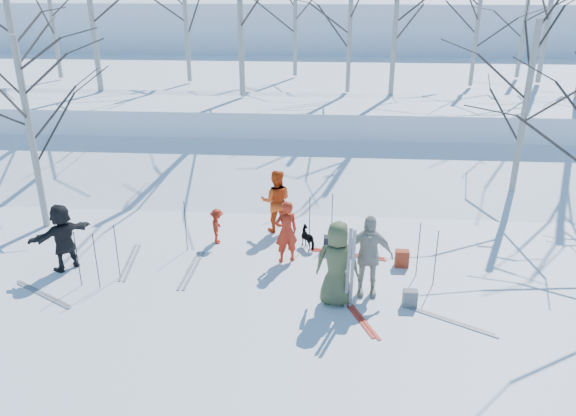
# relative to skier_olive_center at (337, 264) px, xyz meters

# --- Properties ---
(ground) EXTENTS (120.00, 120.00, 0.00)m
(ground) POSITION_rel_skier_olive_center_xyz_m (-1.18, 0.59, -0.94)
(ground) COLOR white
(ground) RESTS_ON ground
(snow_ramp) EXTENTS (70.00, 9.49, 4.12)m
(snow_ramp) POSITION_rel_skier_olive_center_xyz_m (-1.18, 7.59, -0.79)
(snow_ramp) COLOR white
(snow_ramp) RESTS_ON ground
(snow_plateau) EXTENTS (70.00, 18.00, 2.20)m
(snow_plateau) POSITION_rel_skier_olive_center_xyz_m (-1.18, 17.59, 0.06)
(snow_plateau) COLOR white
(snow_plateau) RESTS_ON ground
(far_hill) EXTENTS (90.00, 30.00, 6.00)m
(far_hill) POSITION_rel_skier_olive_center_xyz_m (-1.18, 38.59, 1.06)
(far_hill) COLOR white
(far_hill) RESTS_ON ground
(skier_olive_center) EXTENTS (0.97, 0.68, 1.88)m
(skier_olive_center) POSITION_rel_skier_olive_center_xyz_m (0.00, 0.00, 0.00)
(skier_olive_center) COLOR #455030
(skier_olive_center) RESTS_ON ground
(skier_red_north) EXTENTS (0.68, 0.57, 1.58)m
(skier_red_north) POSITION_rel_skier_olive_center_xyz_m (-1.21, 1.83, -0.15)
(skier_red_north) COLOR #AC2210
(skier_red_north) RESTS_ON ground
(skier_redor_behind) EXTENTS (0.88, 0.71, 1.74)m
(skier_redor_behind) POSITION_rel_skier_olive_center_xyz_m (-1.62, 3.59, -0.07)
(skier_redor_behind) COLOR #DD4611
(skier_redor_behind) RESTS_ON ground
(skier_red_seated) EXTENTS (0.40, 0.64, 0.95)m
(skier_red_seated) POSITION_rel_skier_olive_center_xyz_m (-3.08, 2.71, -0.46)
(skier_red_seated) COLOR #AC2210
(skier_red_seated) RESTS_ON ground
(skier_cream_east) EXTENTS (1.10, 0.47, 1.87)m
(skier_cream_east) POSITION_rel_skier_olive_center_xyz_m (0.65, 0.42, -0.00)
(skier_cream_east) COLOR beige
(skier_cream_east) RESTS_ON ground
(skier_grey_west) EXTENTS (1.35, 1.48, 1.65)m
(skier_grey_west) POSITION_rel_skier_olive_center_xyz_m (-6.42, 1.07, -0.11)
(skier_grey_west) COLOR black
(skier_grey_west) RESTS_ON ground
(dog) EXTENTS (0.62, 0.70, 0.55)m
(dog) POSITION_rel_skier_olive_center_xyz_m (-0.68, 2.61, -0.66)
(dog) COLOR black
(dog) RESTS_ON ground
(upright_ski_left) EXTENTS (0.11, 0.17, 1.90)m
(upright_ski_left) POSITION_rel_skier_olive_center_xyz_m (0.22, -0.24, 0.01)
(upright_ski_left) COLOR silver
(upright_ski_left) RESTS_ON ground
(upright_ski_right) EXTENTS (0.09, 0.23, 1.89)m
(upright_ski_right) POSITION_rel_skier_olive_center_xyz_m (0.31, -0.27, 0.01)
(upright_ski_right) COLOR silver
(upright_ski_right) RESTS_ON ground
(ski_pair_a) EXTENTS (1.85, 2.07, 0.02)m
(ski_pair_a) POSITION_rel_skier_olive_center_xyz_m (2.31, -0.53, -0.93)
(ski_pair_a) COLOR silver
(ski_pair_a) RESTS_ON ground
(ski_pair_b) EXTENTS (1.55, 2.04, 0.02)m
(ski_pair_b) POSITION_rel_skier_olive_center_xyz_m (0.42, -0.41, -0.93)
(ski_pair_b) COLOR red
(ski_pair_b) RESTS_ON ground
(ski_pair_c) EXTENTS (0.31, 1.91, 0.02)m
(ski_pair_c) POSITION_rel_skier_olive_center_xyz_m (-3.43, 1.17, -0.93)
(ski_pair_c) COLOR silver
(ski_pair_c) RESTS_ON ground
(ski_pair_d) EXTENTS (1.85, 2.07, 0.02)m
(ski_pair_d) POSITION_rel_skier_olive_center_xyz_m (-6.44, -0.15, -0.93)
(ski_pair_d) COLOR silver
(ski_pair_d) RESTS_ON ground
(ski_pair_e) EXTENTS (1.04, 1.99, 0.02)m
(ski_pair_e) POSITION_rel_skier_olive_center_xyz_m (0.32, 2.27, -0.93)
(ski_pair_e) COLOR red
(ski_pair_e) RESTS_ON ground
(ski_pair_f) EXTENTS (0.66, 1.95, 0.02)m
(ski_pair_f) POSITION_rel_skier_olive_center_xyz_m (-5.02, 1.45, -0.93)
(ski_pair_f) COLOR silver
(ski_pair_f) RESTS_ON ground
(ski_pole_a) EXTENTS (0.02, 0.02, 1.34)m
(ski_pole_a) POSITION_rel_skier_olive_center_xyz_m (-5.75, 0.30, -0.27)
(ski_pole_a) COLOR black
(ski_pole_a) RESTS_ON ground
(ski_pole_b) EXTENTS (0.02, 0.02, 1.34)m
(ski_pole_b) POSITION_rel_skier_olive_center_xyz_m (-0.68, 2.79, -0.27)
(ski_pole_b) COLOR black
(ski_pole_b) RESTS_ON ground
(ski_pole_c) EXTENTS (0.02, 0.02, 1.34)m
(ski_pole_c) POSITION_rel_skier_olive_center_xyz_m (-3.78, 2.23, -0.27)
(ski_pole_c) COLOR black
(ski_pole_c) RESTS_ON ground
(ski_pole_d) EXTENTS (0.02, 0.02, 1.34)m
(ski_pole_d) POSITION_rel_skier_olive_center_xyz_m (-5.01, 0.72, -0.27)
(ski_pole_d) COLOR black
(ski_pole_d) RESTS_ON ground
(ski_pole_e) EXTENTS (0.02, 0.02, 1.34)m
(ski_pole_e) POSITION_rel_skier_olive_center_xyz_m (-5.30, 0.24, -0.27)
(ski_pole_e) COLOR black
(ski_pole_e) RESTS_ON ground
(ski_pole_f) EXTENTS (0.02, 0.02, 1.34)m
(ski_pole_f) POSITION_rel_skier_olive_center_xyz_m (1.88, 1.34, -0.27)
(ski_pole_f) COLOR black
(ski_pole_f) RESTS_ON ground
(ski_pole_g) EXTENTS (0.02, 0.02, 1.34)m
(ski_pole_g) POSITION_rel_skier_olive_center_xyz_m (2.21, 0.93, -0.27)
(ski_pole_g) COLOR black
(ski_pole_g) RESTS_ON ground
(ski_pole_h) EXTENTS (0.02, 0.02, 1.34)m
(ski_pole_h) POSITION_rel_skier_olive_center_xyz_m (-0.11, 3.04, -0.27)
(ski_pole_h) COLOR black
(ski_pole_h) RESTS_ON ground
(backpack_red) EXTENTS (0.32, 0.22, 0.42)m
(backpack_red) POSITION_rel_skier_olive_center_xyz_m (1.59, 1.75, -0.73)
(backpack_red) COLOR maroon
(backpack_red) RESTS_ON ground
(backpack_grey) EXTENTS (0.30, 0.20, 0.38)m
(backpack_grey) POSITION_rel_skier_olive_center_xyz_m (1.56, -0.03, -0.75)
(backpack_grey) COLOR slate
(backpack_grey) RESTS_ON ground
(backpack_dark) EXTENTS (0.34, 0.24, 0.40)m
(backpack_dark) POSITION_rel_skier_olive_center_xyz_m (-0.13, 2.44, -0.74)
(backpack_dark) COLOR black
(backpack_dark) RESTS_ON ground
(birch_plateau_d) EXTENTS (3.71, 3.71, 4.44)m
(birch_plateau_d) POSITION_rel_skier_olive_center_xyz_m (5.67, 13.99, 3.48)
(birch_plateau_d) COLOR silver
(birch_plateau_d) RESTS_ON snow_plateau
(birch_plateau_e) EXTENTS (3.90, 3.90, 4.72)m
(birch_plateau_e) POSITION_rel_skier_olive_center_xyz_m (0.45, 12.21, 3.62)
(birch_plateau_e) COLOR silver
(birch_plateau_e) RESTS_ON snow_plateau
(birch_plateau_f) EXTENTS (4.59, 4.59, 5.70)m
(birch_plateau_f) POSITION_rel_skier_olive_center_xyz_m (2.13, 11.88, 4.11)
(birch_plateau_f) COLOR silver
(birch_plateau_f) RESTS_ON snow_plateau
(birch_plateau_g) EXTENTS (4.30, 4.30, 5.28)m
(birch_plateau_g) POSITION_rel_skier_olive_center_xyz_m (-6.43, 14.22, 3.90)
(birch_plateau_g) COLOR silver
(birch_plateau_g) RESTS_ON snow_plateau
(birch_plateau_h) EXTENTS (4.02, 4.02, 4.88)m
(birch_plateau_h) POSITION_rel_skier_olive_center_xyz_m (8.27, 16.30, 3.70)
(birch_plateau_h) COLOR silver
(birch_plateau_h) RESTS_ON snow_plateau
(birch_plateau_j) EXTENTS (4.28, 4.28, 5.26)m
(birch_plateau_j) POSITION_rel_skier_olive_center_xyz_m (-12.51, 14.69, 3.89)
(birch_plateau_j) COLOR silver
(birch_plateau_j) RESTS_ON snow_plateau
(birch_plateau_k) EXTENTS (4.41, 4.41, 5.44)m
(birch_plateau_k) POSITION_rel_skier_olive_center_xyz_m (-1.89, 16.05, 3.98)
(birch_plateau_k) COLOR silver
(birch_plateau_k) RESTS_ON snow_plateau
(birch_edge_a) EXTENTS (4.22, 4.22, 5.17)m
(birch_edge_a) POSITION_rel_skier_olive_center_xyz_m (-8.09, 3.43, 1.65)
(birch_edge_a) COLOR silver
(birch_edge_a) RESTS_ON ground
(birch_edge_d) EXTENTS (4.91, 4.91, 6.15)m
(birch_edge_d) POSITION_rel_skier_olive_center_xyz_m (-9.61, 6.11, 2.14)
(birch_edge_d) COLOR silver
(birch_edge_d) RESTS_ON ground
(birch_edge_e) EXTENTS (4.40, 4.40, 5.43)m
(birch_edge_e) POSITION_rel_skier_olive_center_xyz_m (5.40, 6.12, 1.78)
(birch_edge_e) COLOR silver
(birch_edge_e) RESTS_ON ground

